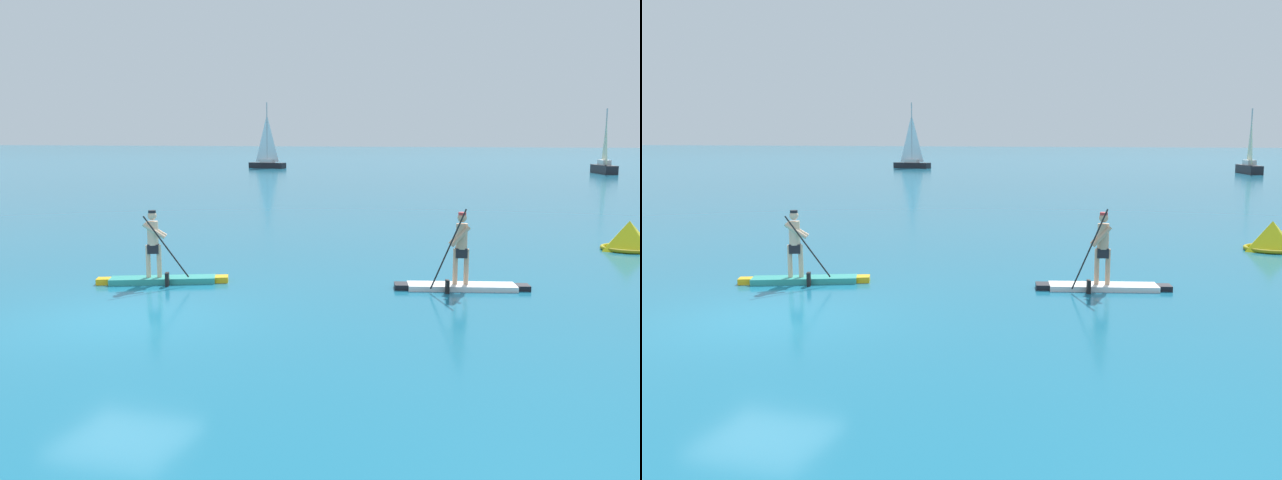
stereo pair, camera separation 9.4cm
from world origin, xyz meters
TOP-DOWN VIEW (x-y plane):
  - ground at (0.00, 0.00)m, footprint 440.00×440.00m
  - paddleboarder_mid_center at (-0.91, 3.22)m, footprint 3.01×1.51m
  - paddleboarder_far_right at (6.04, 4.54)m, footprint 3.09×1.23m
  - race_marker_buoy at (10.46, 11.76)m, footprint 1.91×1.91m
  - sailboat_left_horizon at (-20.35, 61.53)m, footprint 4.29×1.75m
  - sailboat_right_horizon at (13.98, 59.83)m, footprint 2.12×4.80m

SIDE VIEW (x-z plane):
  - ground at x=0.00m, z-range 0.00..0.00m
  - paddleboarder_mid_center at x=-0.91m, z-range -0.52..1.23m
  - paddleboarder_far_right at x=6.04m, z-range -0.61..1.32m
  - race_marker_buoy at x=10.46m, z-range -0.06..0.85m
  - sailboat_right_horizon at x=13.98m, z-range -2.12..3.92m
  - sailboat_left_horizon at x=-20.35m, z-range -2.53..4.57m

